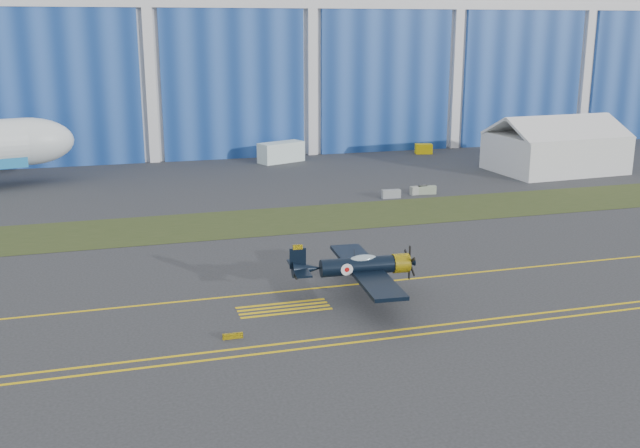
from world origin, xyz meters
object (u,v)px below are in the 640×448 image
object	(u,v)px
warbird	(358,266)
tent	(556,143)
shipping_container	(281,152)
tug	(424,149)

from	to	relation	value
warbird	tent	distance (m)	53.01
shipping_container	tent	bearing A→B (deg)	-48.63
warbird	tent	xyz separation A→B (m)	(38.64, 36.28, 1.27)
shipping_container	tug	size ratio (longest dim) A/B	2.61
shipping_container	tug	xyz separation A→B (m)	(21.20, 1.04, -0.65)
tug	shipping_container	bearing A→B (deg)	-163.31
shipping_container	tug	distance (m)	21.24
tent	shipping_container	distance (m)	35.36
warbird	shipping_container	world-z (taller)	warbird
warbird	tug	distance (m)	60.30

